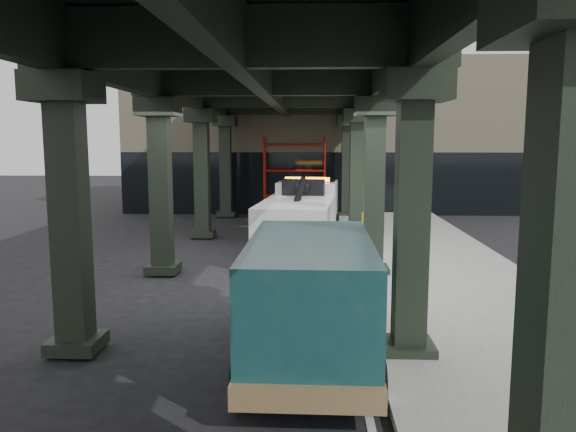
# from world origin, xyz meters

# --- Properties ---
(ground) EXTENTS (90.00, 90.00, 0.00)m
(ground) POSITION_xyz_m (0.00, 0.00, 0.00)
(ground) COLOR black
(ground) RESTS_ON ground
(sidewalk) EXTENTS (5.00, 40.00, 0.15)m
(sidewalk) POSITION_xyz_m (4.50, 2.00, 0.07)
(sidewalk) COLOR gray
(sidewalk) RESTS_ON ground
(lane_stripe) EXTENTS (0.12, 38.00, 0.01)m
(lane_stripe) POSITION_xyz_m (1.70, 2.00, 0.01)
(lane_stripe) COLOR silver
(lane_stripe) RESTS_ON ground
(viaduct) EXTENTS (7.40, 32.00, 6.40)m
(viaduct) POSITION_xyz_m (-0.40, 2.00, 5.46)
(viaduct) COLOR black
(viaduct) RESTS_ON ground
(building) EXTENTS (22.00, 10.00, 8.00)m
(building) POSITION_xyz_m (2.00, 20.00, 4.00)
(building) COLOR #C6B793
(building) RESTS_ON ground
(scaffolding) EXTENTS (3.08, 0.88, 4.00)m
(scaffolding) POSITION_xyz_m (0.00, 14.64, 2.11)
(scaffolding) COLOR #AC140D
(scaffolding) RESTS_ON ground
(tow_truck) EXTENTS (2.90, 7.99, 2.57)m
(tow_truck) POSITION_xyz_m (0.55, 5.85, 1.25)
(tow_truck) COLOR black
(tow_truck) RESTS_ON ground
(towed_van) EXTENTS (2.27, 5.52, 2.23)m
(towed_van) POSITION_xyz_m (0.86, -4.23, 1.20)
(towed_van) COLOR #123E41
(towed_van) RESTS_ON ground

